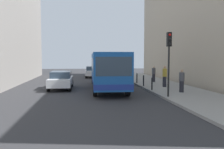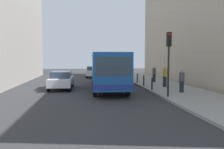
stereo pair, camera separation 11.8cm
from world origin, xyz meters
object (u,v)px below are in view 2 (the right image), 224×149
at_px(bollard_near, 152,84).
at_px(pedestrian_near_signal, 182,81).
at_px(bollard_mid, 144,81).
at_px(bollard_far, 137,78).
at_px(car_beside_bus, 61,80).
at_px(car_behind_bus, 93,71).
at_px(bus, 107,68).
at_px(pedestrian_far_sidewalk, 154,74).
at_px(traffic_light, 169,52).
at_px(pedestrian_mid_sidewalk, 165,76).

relative_size(bollard_near, pedestrian_near_signal, 0.57).
relative_size(bollard_mid, bollard_far, 1.00).
xyz_separation_m(bollard_near, pedestrian_near_signal, (1.75, -1.50, 0.35)).
height_order(car_beside_bus, bollard_mid, car_beside_bus).
xyz_separation_m(car_behind_bus, pedestrian_near_signal, (5.72, -15.72, 0.19)).
distance_m(car_behind_bus, bollard_near, 14.75).
xyz_separation_m(bus, bollard_mid, (3.26, 0.22, -1.10)).
bearing_deg(bollard_near, pedestrian_near_signal, -40.61).
relative_size(car_beside_bus, bollard_near, 4.66).
distance_m(bollard_near, pedestrian_near_signal, 2.34).
bearing_deg(pedestrian_near_signal, car_beside_bus, -8.72).
bearing_deg(pedestrian_far_sidewalk, traffic_light, -117.17).
relative_size(bus, bollard_far, 11.68).
relative_size(bollard_far, pedestrian_near_signal, 0.57).
relative_size(bollard_near, bollard_far, 1.00).
xyz_separation_m(bus, car_beside_bus, (-3.88, 0.30, -0.94)).
xyz_separation_m(bollard_near, bollard_far, (0.00, 5.05, 0.00)).
xyz_separation_m(car_behind_bus, bollard_near, (3.96, -14.21, -0.16)).
relative_size(bollard_near, pedestrian_mid_sidewalk, 0.52).
relative_size(car_behind_bus, bollard_far, 4.73).
height_order(car_behind_bus, bollard_near, car_behind_bus).
distance_m(car_behind_bus, traffic_light, 18.06).
relative_size(car_beside_bus, car_behind_bus, 0.99).
xyz_separation_m(bollard_mid, pedestrian_far_sidewalk, (1.96, 3.35, 0.34)).
bearing_deg(pedestrian_far_sidewalk, bollard_far, -172.78).
relative_size(car_beside_bus, pedestrian_near_signal, 2.67).
relative_size(traffic_light, bollard_mid, 4.32).
height_order(car_beside_bus, car_behind_bus, same).
height_order(car_behind_bus, bollard_far, car_behind_bus).
height_order(bus, bollard_near, bus).
bearing_deg(pedestrian_mid_sidewalk, bus, 41.71).
bearing_deg(car_beside_bus, pedestrian_mid_sidewalk, 174.61).
relative_size(car_behind_bus, bollard_mid, 4.73).
bearing_deg(pedestrian_mid_sidewalk, pedestrian_far_sidewalk, -45.44).
relative_size(bus, traffic_light, 2.71).
distance_m(bollard_mid, pedestrian_far_sidewalk, 3.89).
xyz_separation_m(pedestrian_near_signal, pedestrian_mid_sidewalk, (-0.14, 3.17, 0.09)).
relative_size(traffic_light, pedestrian_near_signal, 2.48).
height_order(bollard_near, bollard_far, same).
distance_m(bollard_near, pedestrian_mid_sidewalk, 2.36).
xyz_separation_m(bus, pedestrian_mid_sidewalk, (4.88, -0.64, -0.66)).
relative_size(pedestrian_near_signal, pedestrian_far_sidewalk, 1.01).
bearing_deg(pedestrian_near_signal, bollard_far, -58.98).
bearing_deg(bollard_mid, bollard_far, 90.00).
height_order(bollard_mid, pedestrian_mid_sidewalk, pedestrian_mid_sidewalk).
height_order(bus, car_beside_bus, bus).
distance_m(traffic_light, bollard_near, 4.02).
relative_size(car_beside_bus, pedestrian_mid_sidewalk, 2.44).
height_order(bollard_mid, pedestrian_far_sidewalk, pedestrian_far_sidewalk).
xyz_separation_m(bollard_near, bollard_mid, (0.00, 2.52, 0.00)).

